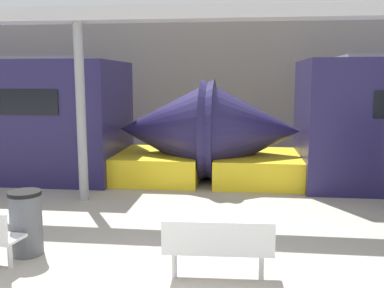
{
  "coord_description": "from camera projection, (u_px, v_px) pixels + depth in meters",
  "views": [
    {
      "loc": [
        0.97,
        -4.42,
        2.64
      ],
      "look_at": [
        0.05,
        3.64,
        1.4
      ],
      "focal_mm": 40.0,
      "sensor_mm": 36.0,
      "label": 1
    }
  ],
  "objects": [
    {
      "name": "trash_bin",
      "position": [
        26.0,
        223.0,
        6.44
      ],
      "size": [
        0.49,
        0.49,
        0.98
      ],
      "color": "#4C4F54",
      "rests_on": "ground_plane"
    },
    {
      "name": "support_column_near",
      "position": [
        81.0,
        114.0,
        9.15
      ],
      "size": [
        0.2,
        0.2,
        3.8
      ],
      "primitive_type": "cylinder",
      "color": "gray",
      "rests_on": "ground_plane"
    },
    {
      "name": "bench_near",
      "position": [
        218.0,
        245.0,
        5.55
      ],
      "size": [
        1.46,
        0.5,
        0.85
      ],
      "rotation": [
        0.0,
        0.0,
        0.04
      ],
      "color": "silver",
      "rests_on": "ground_plane"
    },
    {
      "name": "canopy_beam",
      "position": [
        77.0,
        15.0,
        8.84
      ],
      "size": [
        28.0,
        0.6,
        0.28
      ],
      "primitive_type": "cube",
      "color": "#B7B7BC",
      "rests_on": "support_column_near"
    },
    {
      "name": "station_wall",
      "position": [
        214.0,
        83.0,
        15.49
      ],
      "size": [
        56.0,
        0.2,
        5.0
      ],
      "primitive_type": "cube",
      "color": "gray",
      "rests_on": "ground_plane"
    }
  ]
}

